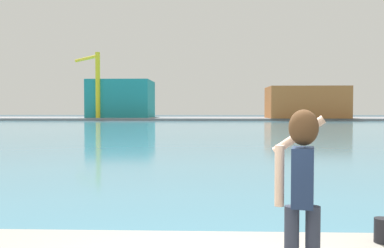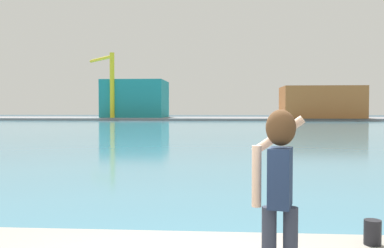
{
  "view_description": "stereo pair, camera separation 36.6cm",
  "coord_description": "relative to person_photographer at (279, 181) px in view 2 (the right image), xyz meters",
  "views": [
    {
      "loc": [
        0.1,
        -4.07,
        2.44
      ],
      "look_at": [
        -0.26,
        6.12,
        2.08
      ],
      "focal_mm": 40.21,
      "sensor_mm": 36.0,
      "label": 1
    },
    {
      "loc": [
        0.47,
        -4.05,
        2.44
      ],
      "look_at": [
        -0.26,
        6.12,
        2.08
      ],
      "focal_mm": 40.21,
      "sensor_mm": 36.0,
      "label": 2
    }
  ],
  "objects": [
    {
      "name": "person_photographer",
      "position": [
        0.0,
        0.0,
        0.0
      ],
      "size": [
        0.53,
        0.57,
        1.74
      ],
      "rotation": [
        0.0,
        0.0,
        1.32
      ],
      "color": "#2D3342",
      "rests_on": "quay_promenade"
    },
    {
      "name": "far_shore_dock",
      "position": [
        -1.0,
        91.98,
        -1.52
      ],
      "size": [
        140.0,
        20.0,
        0.47
      ],
      "primitive_type": "cube",
      "color": "gray",
      "rests_on": "ground_plane"
    },
    {
      "name": "port_crane",
      "position": [
        -25.39,
        88.35,
        7.5
      ],
      "size": [
        8.15,
        9.7,
        13.99
      ],
      "color": "yellow",
      "rests_on": "far_shore_dock"
    },
    {
      "name": "harbor_bollard",
      "position": [
        1.39,
        1.54,
        -0.91
      ],
      "size": [
        0.22,
        0.22,
        0.32
      ],
      "primitive_type": "cylinder",
      "color": "black",
      "rests_on": "quay_promenade"
    },
    {
      "name": "warehouse_left",
      "position": [
        -20.52,
        93.68,
        2.9
      ],
      "size": [
        13.7,
        12.92,
        8.37
      ],
      "primitive_type": "cube",
      "color": "teal",
      "rests_on": "far_shore_dock"
    },
    {
      "name": "harbor_water",
      "position": [
        -1.0,
        51.98,
        -1.75
      ],
      "size": [
        140.0,
        100.0,
        0.02
      ],
      "primitive_type": "cube",
      "color": "teal",
      "rests_on": "ground_plane"
    },
    {
      "name": "ground_plane",
      "position": [
        -1.0,
        49.98,
        -1.76
      ],
      "size": [
        220.0,
        220.0,
        0.0
      ],
      "primitive_type": "plane",
      "color": "#334751"
    },
    {
      "name": "warehouse_right",
      "position": [
        19.81,
        86.81,
        1.99
      ],
      "size": [
        16.05,
        10.12,
        6.55
      ],
      "primitive_type": "cube",
      "color": "#B26633",
      "rests_on": "far_shore_dock"
    }
  ]
}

